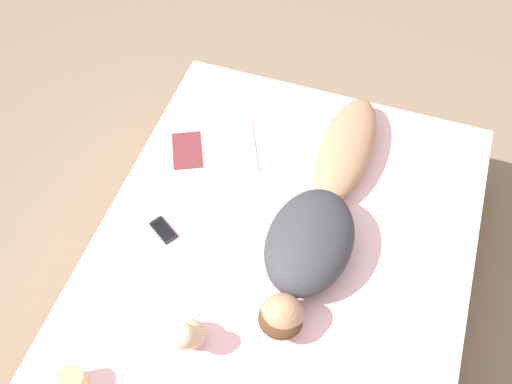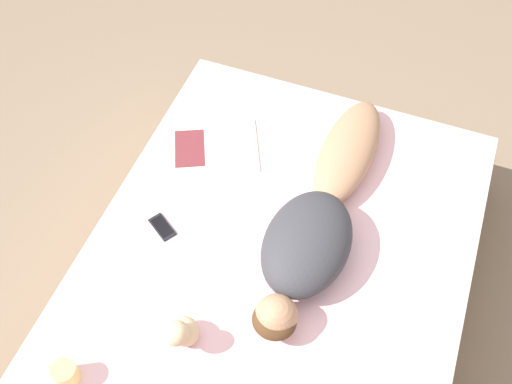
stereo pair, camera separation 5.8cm
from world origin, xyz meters
name	(u,v)px [view 1 (the left image)]	position (x,y,z in m)	size (l,w,h in m)	color
ground_plane	(273,309)	(0.00, 0.00, 0.00)	(12.00, 12.00, 0.00)	#7A6651
bed	(274,290)	(0.00, 0.00, 0.21)	(1.64, 2.16, 0.42)	tan
person	(320,215)	(-0.12, -0.25, 0.52)	(0.37, 1.32, 0.21)	#A37556
open_magazine	(209,149)	(0.49, -0.50, 0.43)	(0.53, 0.48, 0.01)	silver
coffee_mug	(73,381)	(0.55, 0.70, 0.47)	(0.12, 0.09, 0.10)	tan
cell_phone	(163,230)	(0.51, -0.02, 0.43)	(0.15, 0.13, 0.01)	black
plush_toy	(187,334)	(0.22, 0.42, 0.51)	(0.13, 0.15, 0.19)	#D1B289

